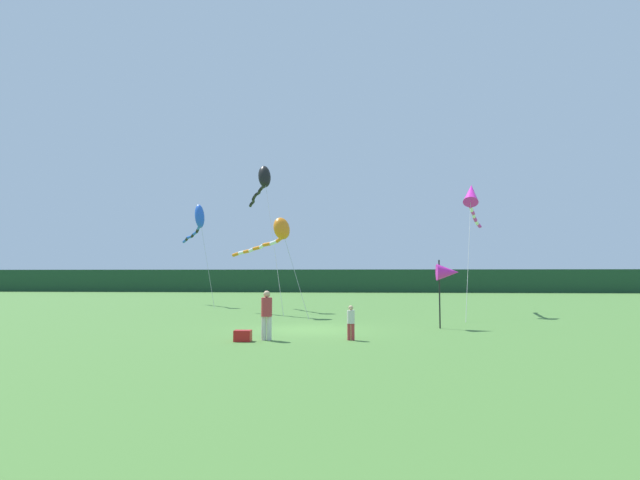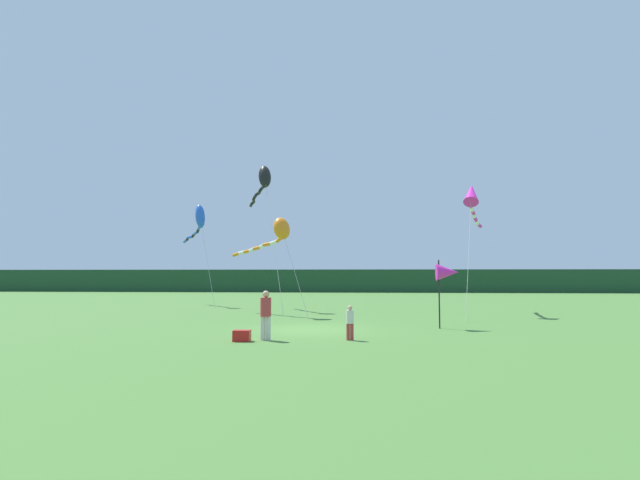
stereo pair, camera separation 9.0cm
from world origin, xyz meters
name	(u,v)px [view 2 (the right image)]	position (x,y,z in m)	size (l,w,h in m)	color
ground_plane	(308,330)	(0.00, 0.00, 0.00)	(120.00, 120.00, 0.00)	#477533
distant_treeline	(344,281)	(0.00, 45.00, 1.47)	(108.00, 2.45, 2.94)	#1E4228
person_adult	(266,312)	(-1.10, -3.39, 0.93)	(0.37, 0.37, 1.67)	silver
person_child	(350,321)	(1.75, -3.17, 0.65)	(0.26, 0.26, 1.17)	#B23338
cooler_box	(242,336)	(-1.84, -3.74, 0.18)	(0.55, 0.38, 0.37)	red
banner_flag_pole	(447,273)	(5.71, 0.84, 2.30)	(0.90, 0.70, 2.83)	black
kite_orange	(277,232)	(-2.42, 6.60, 4.53)	(5.20, 5.01, 5.41)	#B2B2B2
kite_black	(264,180)	(-4.14, 11.54, 8.43)	(3.78, 8.20, 9.44)	#B2B2B2
kite_magenta	(472,197)	(8.54, 8.68, 6.70)	(2.92, 8.55, 7.67)	#B2B2B2
kite_blue	(199,220)	(-9.58, 15.00, 6.24)	(4.20, 5.38, 7.40)	#B2B2B2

